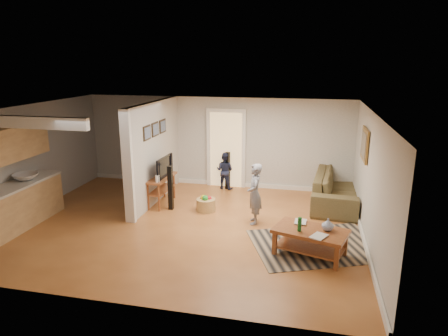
{
  "coord_description": "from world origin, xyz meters",
  "views": [
    {
      "loc": [
        2.59,
        -7.7,
        3.46
      ],
      "look_at": [
        0.7,
        0.85,
        1.1
      ],
      "focal_mm": 32.0,
      "sensor_mm": 36.0,
      "label": 1
    }
  ],
  "objects": [
    {
      "name": "ground",
      "position": [
        0.0,
        0.0,
        0.0
      ],
      "size": [
        7.5,
        7.5,
        0.0
      ],
      "primitive_type": "plane",
      "color": "brown",
      "rests_on": "ground"
    },
    {
      "name": "room_shell",
      "position": [
        -1.07,
        0.43,
        1.46
      ],
      "size": [
        7.54,
        6.02,
        2.52
      ],
      "color": "#A7A5A0",
      "rests_on": "ground"
    },
    {
      "name": "area_rug",
      "position": [
        2.83,
        -0.39,
        0.01
      ],
      "size": [
        2.92,
        2.56,
        0.01
      ],
      "primitive_type": "cube",
      "rotation": [
        0.0,
        0.0,
        0.38
      ],
      "color": "black",
      "rests_on": "ground"
    },
    {
      "name": "sofa",
      "position": [
        3.3,
        2.2,
        0.0
      ],
      "size": [
        1.28,
        2.77,
        0.79
      ],
      "primitive_type": "imported",
      "rotation": [
        0.0,
        0.0,
        1.48
      ],
      "color": "#483E24",
      "rests_on": "ground"
    },
    {
      "name": "coffee_table",
      "position": [
        2.7,
        -0.84,
        0.39
      ],
      "size": [
        1.45,
        1.1,
        0.76
      ],
      "rotation": [
        0.0,
        0.0,
        -0.31
      ],
      "color": "maroon",
      "rests_on": "ground"
    },
    {
      "name": "tv_console",
      "position": [
        -0.94,
        1.14,
        0.64
      ],
      "size": [
        0.46,
        1.13,
        0.96
      ],
      "rotation": [
        0.0,
        0.0,
        -0.04
      ],
      "color": "maroon",
      "rests_on": "ground"
    },
    {
      "name": "speaker_left",
      "position": [
        -0.6,
        0.84,
        0.54
      ],
      "size": [
        0.11,
        0.11,
        1.07
      ],
      "primitive_type": "cube",
      "rotation": [
        0.0,
        0.0,
        -0.02
      ],
      "color": "black",
      "rests_on": "ground"
    },
    {
      "name": "speaker_right",
      "position": [
        0.39,
        2.7,
        0.52
      ],
      "size": [
        0.13,
        0.13,
        1.05
      ],
      "primitive_type": "cube",
      "rotation": [
        0.0,
        0.0,
        -0.31
      ],
      "color": "black",
      "rests_on": "ground"
    },
    {
      "name": "toy_basket",
      "position": [
        0.25,
        0.91,
        0.17
      ],
      "size": [
        0.45,
        0.45,
        0.41
      ],
      "color": "olive",
      "rests_on": "ground"
    },
    {
      "name": "child",
      "position": [
        1.47,
        0.44,
        0.0
      ],
      "size": [
        0.41,
        0.54,
        1.34
      ],
      "primitive_type": "imported",
      "rotation": [
        0.0,
        0.0,
        -1.38
      ],
      "color": "gray",
      "rests_on": "ground"
    },
    {
      "name": "toddler",
      "position": [
        0.31,
        2.7,
        0.0
      ],
      "size": [
        0.58,
        0.49,
        1.03
      ],
      "primitive_type": "imported",
      "rotation": [
        0.0,
        0.0,
        2.92
      ],
      "color": "#1D233E",
      "rests_on": "ground"
    }
  ]
}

